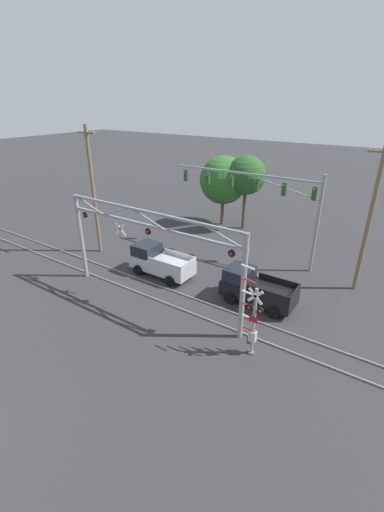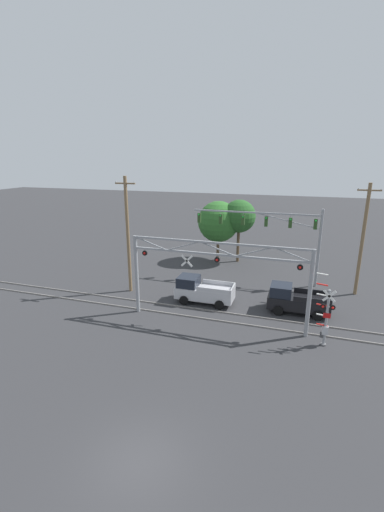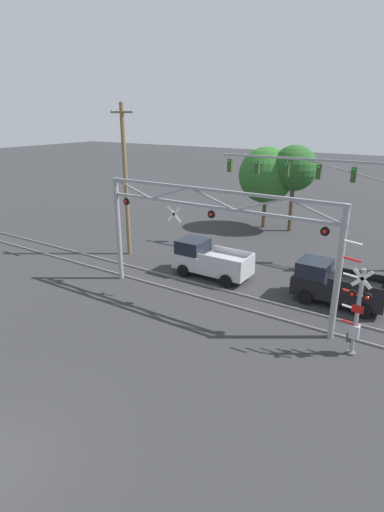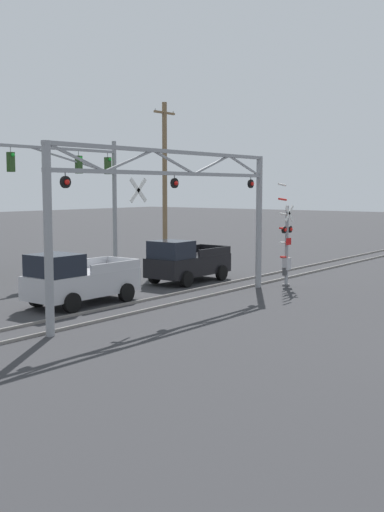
# 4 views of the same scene
# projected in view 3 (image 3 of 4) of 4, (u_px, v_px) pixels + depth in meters

# --- Properties ---
(rail_track_near) EXTENTS (80.00, 0.08, 0.10)m
(rail_track_near) POSITION_uv_depth(u_px,v_px,m) (213.00, 300.00, 20.96)
(rail_track_near) COLOR gray
(rail_track_near) RESTS_ON ground_plane
(rail_track_far) EXTENTS (80.00, 0.08, 0.10)m
(rail_track_far) POSITION_uv_depth(u_px,v_px,m) (226.00, 291.00, 22.10)
(rail_track_far) COLOR gray
(rail_track_far) RESTS_ON ground_plane
(crossing_gantry) EXTENTS (12.57, 0.30, 5.98)m
(crossing_gantry) POSITION_uv_depth(u_px,v_px,m) (211.00, 229.00, 19.41)
(crossing_gantry) COLOR gray
(crossing_gantry) RESTS_ON ground_plane
(crossing_signal_mast) EXTENTS (1.30, 0.35, 4.78)m
(crossing_signal_mast) POSITION_uv_depth(u_px,v_px,m) (356.00, 314.00, 15.78)
(crossing_signal_mast) COLOR gray
(crossing_signal_mast) RESTS_ON ground_plane
(traffic_signal_span) EXTENTS (11.81, 0.39, 7.13)m
(traffic_signal_span) POSITION_uv_depth(u_px,v_px,m) (336.00, 183.00, 25.13)
(traffic_signal_span) COLOR gray
(traffic_signal_span) RESTS_ON ground_plane
(pickup_truck_lead) EXTENTS (4.70, 2.18, 2.10)m
(pickup_truck_lead) POSITION_uv_depth(u_px,v_px,m) (209.00, 260.00, 24.00)
(pickup_truck_lead) COLOR #B7B7BC
(pickup_truck_lead) RESTS_ON ground_plane
(pickup_truck_following) EXTENTS (4.56, 2.18, 2.10)m
(pickup_truck_following) POSITION_uv_depth(u_px,v_px,m) (334.00, 285.00, 20.54)
(pickup_truck_following) COLOR black
(pickup_truck_following) RESTS_ON ground_plane
(utility_pole_left) EXTENTS (1.80, 0.28, 9.98)m
(utility_pole_left) POSITION_uv_depth(u_px,v_px,m) (126.00, 180.00, 26.34)
(utility_pole_left) COLOR brown
(utility_pole_left) RESTS_ON ground_plane
(background_tree_beyond_span) EXTENTS (3.63, 3.63, 7.00)m
(background_tree_beyond_span) POSITION_uv_depth(u_px,v_px,m) (294.00, 168.00, 31.83)
(background_tree_beyond_span) COLOR brown
(background_tree_beyond_span) RESTS_ON ground_plane
(background_tree_far_left_verge) EXTENTS (4.61, 4.61, 6.78)m
(background_tree_far_left_verge) POSITION_uv_depth(u_px,v_px,m) (266.00, 175.00, 33.14)
(background_tree_far_left_verge) COLOR brown
(background_tree_far_left_verge) RESTS_ON ground_plane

